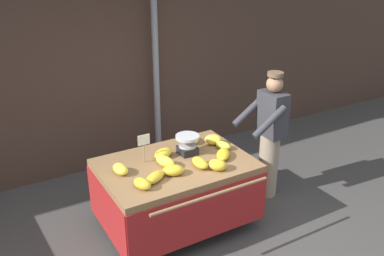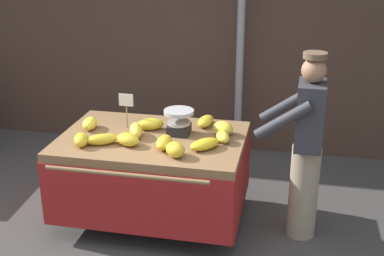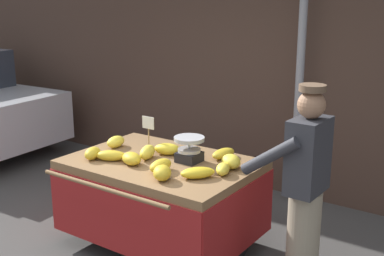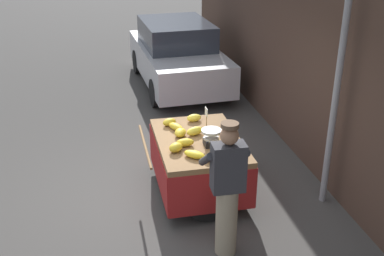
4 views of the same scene
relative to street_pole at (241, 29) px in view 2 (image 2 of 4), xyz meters
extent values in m
cylinder|color=gray|center=(0.00, 0.00, 0.00)|extent=(0.09, 0.09, 3.15)
cube|color=olive|center=(-0.59, -1.70, -0.75)|extent=(1.69, 1.17, 0.08)
cylinder|color=black|center=(-1.36, -1.70, -1.18)|extent=(0.05, 0.79, 0.79)
cylinder|color=#B7B7BC|center=(-1.39, -1.70, -1.18)|extent=(0.01, 0.14, 0.14)
cylinder|color=black|center=(0.17, -1.70, -1.18)|extent=(0.05, 0.79, 0.79)
cylinder|color=#B7B7BC|center=(0.20, -1.70, -1.18)|extent=(0.01, 0.14, 0.14)
cylinder|color=#4C4742|center=(-0.59, -1.20, -1.18)|extent=(0.05, 0.05, 0.78)
cube|color=maroon|center=(-0.59, -2.29, -1.09)|extent=(1.69, 0.02, 0.60)
cube|color=maroon|center=(-0.59, -1.12, -1.09)|extent=(1.69, 0.02, 0.60)
cube|color=maroon|center=(-1.44, -1.70, -1.09)|extent=(0.02, 1.17, 0.60)
cube|color=maroon|center=(0.25, -1.70, -1.09)|extent=(0.02, 1.17, 0.60)
cylinder|color=olive|center=(-0.59, -2.47, -0.73)|extent=(1.35, 0.04, 0.04)
cube|color=black|center=(-0.37, -1.58, -0.67)|extent=(0.20, 0.20, 0.09)
cylinder|color=#B7B7BC|center=(-0.37, -1.58, -0.57)|extent=(0.02, 0.02, 0.11)
cylinder|color=#B7B7BC|center=(-0.37, -1.58, -0.49)|extent=(0.28, 0.28, 0.04)
cylinder|color=#B7B7BC|center=(-0.37, -1.58, -0.60)|extent=(0.21, 0.21, 0.03)
cylinder|color=#997A51|center=(-0.89, -1.52, -0.60)|extent=(0.01, 0.01, 0.22)
cube|color=white|center=(-0.89, -1.52, -0.43)|extent=(0.14, 0.01, 0.12)
ellipsoid|color=yellow|center=(-0.66, -1.52, -0.66)|extent=(0.29, 0.23, 0.11)
ellipsoid|color=gold|center=(-0.75, -1.94, -0.66)|extent=(0.27, 0.24, 0.11)
ellipsoid|color=yellow|center=(0.06, -1.69, -0.66)|extent=(0.18, 0.23, 0.10)
ellipsoid|color=gold|center=(-0.07, -1.88, -0.67)|extent=(0.30, 0.32, 0.09)
ellipsoid|color=yellow|center=(-0.74, -1.73, -0.65)|extent=(0.20, 0.28, 0.12)
ellipsoid|color=gold|center=(-0.28, -2.09, -0.65)|extent=(0.24, 0.25, 0.13)
ellipsoid|color=gold|center=(-0.98, -1.96, -0.66)|extent=(0.31, 0.25, 0.10)
ellipsoid|color=gold|center=(-0.41, -1.94, -0.66)|extent=(0.14, 0.25, 0.11)
ellipsoid|color=yellow|center=(0.04, -1.51, -0.65)|extent=(0.27, 0.27, 0.13)
ellipsoid|color=yellow|center=(-1.23, -1.63, -0.65)|extent=(0.16, 0.24, 0.11)
ellipsoid|color=gold|center=(-1.15, -2.03, -0.66)|extent=(0.19, 0.25, 0.11)
ellipsoid|color=gold|center=(-0.16, -1.31, -0.67)|extent=(0.17, 0.30, 0.09)
cylinder|color=gray|center=(0.81, -1.68, -1.14)|extent=(0.26, 0.26, 0.88)
cube|color=#333338|center=(0.81, -1.68, -0.41)|extent=(0.24, 0.39, 0.58)
sphere|color=#9E7051|center=(0.81, -1.68, -0.01)|extent=(0.21, 0.21, 0.21)
cylinder|color=brown|center=(0.81, -1.68, 0.11)|extent=(0.20, 0.20, 0.05)
cylinder|color=#333338|center=(0.59, -1.88, -0.39)|extent=(0.48, 0.10, 0.37)
cylinder|color=#333338|center=(0.60, -1.46, -0.39)|extent=(0.48, 0.10, 0.37)
camera|label=1|loc=(-2.55, -5.44, 1.52)|focal=39.29mm
camera|label=2|loc=(0.67, -5.94, 1.08)|focal=48.30mm
camera|label=3|loc=(2.16, -5.15, 0.79)|focal=47.17mm
camera|label=4|loc=(5.26, -3.04, 2.18)|focal=44.06mm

